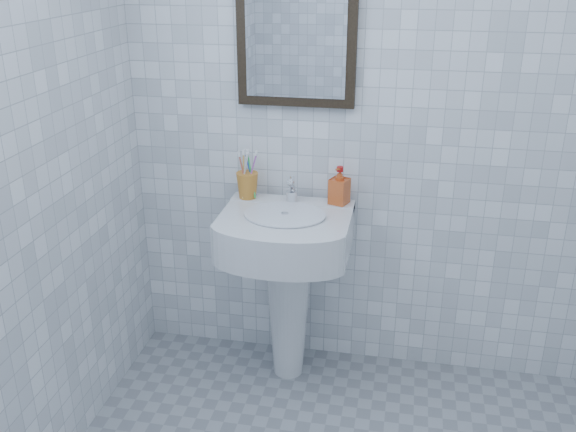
# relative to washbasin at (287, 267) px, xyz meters

# --- Properties ---
(wall_back) EXTENTS (2.20, 0.02, 2.50)m
(wall_back) POSITION_rel_washbasin_xyz_m (0.35, 0.21, 0.68)
(wall_back) COLOR white
(wall_back) RESTS_ON ground
(washbasin) EXTENTS (0.55, 0.40, 0.84)m
(washbasin) POSITION_rel_washbasin_xyz_m (0.00, 0.00, 0.00)
(washbasin) COLOR white
(washbasin) RESTS_ON ground
(faucet) EXTENTS (0.05, 0.11, 0.12)m
(faucet) POSITION_rel_washbasin_xyz_m (0.00, 0.10, 0.32)
(faucet) COLOR silver
(faucet) RESTS_ON washbasin
(toothbrush_cup) EXTENTS (0.12, 0.12, 0.12)m
(toothbrush_cup) POSITION_rel_washbasin_xyz_m (-0.20, 0.11, 0.33)
(toothbrush_cup) COLOR #C77827
(toothbrush_cup) RESTS_ON washbasin
(soap_dispenser) EXTENTS (0.10, 0.10, 0.17)m
(soap_dispenser) POSITION_rel_washbasin_xyz_m (0.21, 0.12, 0.35)
(soap_dispenser) COLOR #C24012
(soap_dispenser) RESTS_ON washbasin
(wall_mirror) EXTENTS (0.50, 0.04, 0.62)m
(wall_mirror) POSITION_rel_washbasin_xyz_m (0.00, 0.20, 0.98)
(wall_mirror) COLOR black
(wall_mirror) RESTS_ON wall_back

